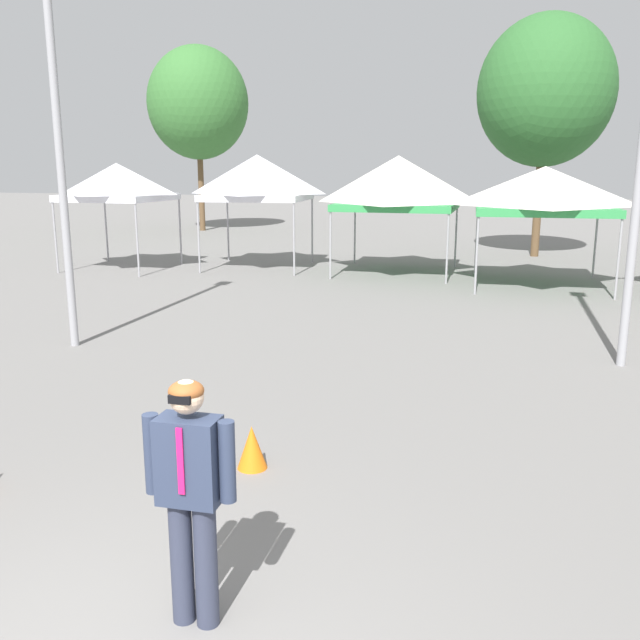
{
  "coord_description": "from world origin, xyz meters",
  "views": [
    {
      "loc": [
        2.14,
        -3.09,
        3.13
      ],
      "look_at": [
        0.12,
        4.79,
        1.3
      ],
      "focal_mm": 38.33,
      "sensor_mm": 36.0,
      "label": 1
    }
  ],
  "objects_px": {
    "canopy_tent_behind_right": "(117,182)",
    "tree_behind_tents_left": "(198,103)",
    "traffic_cone_lot_center": "(252,447)",
    "canopy_tent_far_left": "(257,178)",
    "canopy_tent_behind_left": "(544,190)",
    "person_foreground": "(190,486)",
    "light_pole_opposite_side": "(53,78)",
    "canopy_tent_left_of_center": "(398,183)",
    "tree_behind_tents_center": "(546,91)"
  },
  "relations": [
    {
      "from": "canopy_tent_far_left",
      "to": "person_foreground",
      "type": "distance_m",
      "value": 17.45
    },
    {
      "from": "tree_behind_tents_center",
      "to": "person_foreground",
      "type": "bearing_deg",
      "value": -98.69
    },
    {
      "from": "canopy_tent_behind_right",
      "to": "light_pole_opposite_side",
      "type": "xyz_separation_m",
      "value": [
        4.12,
        -8.73,
        1.89
      ]
    },
    {
      "from": "canopy_tent_behind_left",
      "to": "tree_behind_tents_center",
      "type": "bearing_deg",
      "value": 88.02
    },
    {
      "from": "canopy_tent_behind_right",
      "to": "tree_behind_tents_left",
      "type": "xyz_separation_m",
      "value": [
        -2.95,
        12.82,
        3.46
      ]
    },
    {
      "from": "tree_behind_tents_left",
      "to": "canopy_tent_behind_right",
      "type": "bearing_deg",
      "value": -77.04
    },
    {
      "from": "canopy_tent_behind_right",
      "to": "tree_behind_tents_center",
      "type": "height_order",
      "value": "tree_behind_tents_center"
    },
    {
      "from": "canopy_tent_behind_right",
      "to": "person_foreground",
      "type": "bearing_deg",
      "value": -58.28
    },
    {
      "from": "traffic_cone_lot_center",
      "to": "person_foreground",
      "type": "bearing_deg",
      "value": -79.11
    },
    {
      "from": "canopy_tent_behind_right",
      "to": "person_foreground",
      "type": "height_order",
      "value": "canopy_tent_behind_right"
    },
    {
      "from": "canopy_tent_far_left",
      "to": "tree_behind_tents_left",
      "type": "relative_size",
      "value": 0.4
    },
    {
      "from": "canopy_tent_behind_right",
      "to": "light_pole_opposite_side",
      "type": "height_order",
      "value": "light_pole_opposite_side"
    },
    {
      "from": "person_foreground",
      "to": "light_pole_opposite_side",
      "type": "bearing_deg",
      "value": 129.18
    },
    {
      "from": "canopy_tent_left_of_center",
      "to": "light_pole_opposite_side",
      "type": "height_order",
      "value": "light_pole_opposite_side"
    },
    {
      "from": "canopy_tent_behind_right",
      "to": "canopy_tent_far_left",
      "type": "distance_m",
      "value": 4.29
    },
    {
      "from": "tree_behind_tents_left",
      "to": "tree_behind_tents_center",
      "type": "bearing_deg",
      "value": -22.42
    },
    {
      "from": "canopy_tent_behind_right",
      "to": "person_foreground",
      "type": "relative_size",
      "value": 1.82
    },
    {
      "from": "canopy_tent_left_of_center",
      "to": "traffic_cone_lot_center",
      "type": "distance_m",
      "value": 14.24
    },
    {
      "from": "canopy_tent_behind_left",
      "to": "traffic_cone_lot_center",
      "type": "height_order",
      "value": "canopy_tent_behind_left"
    },
    {
      "from": "canopy_tent_left_of_center",
      "to": "person_foreground",
      "type": "relative_size",
      "value": 1.95
    },
    {
      "from": "canopy_tent_far_left",
      "to": "canopy_tent_behind_left",
      "type": "relative_size",
      "value": 0.98
    },
    {
      "from": "tree_behind_tents_left",
      "to": "traffic_cone_lot_center",
      "type": "bearing_deg",
      "value": -65.07
    },
    {
      "from": "person_foreground",
      "to": "tree_behind_tents_left",
      "type": "bearing_deg",
      "value": 113.78
    },
    {
      "from": "tree_behind_tents_center",
      "to": "tree_behind_tents_left",
      "type": "bearing_deg",
      "value": 157.58
    },
    {
      "from": "canopy_tent_behind_left",
      "to": "light_pole_opposite_side",
      "type": "xyz_separation_m",
      "value": [
        -8.38,
        -8.61,
        2.02
      ]
    },
    {
      "from": "person_foreground",
      "to": "tree_behind_tents_center",
      "type": "relative_size",
      "value": 0.22
    },
    {
      "from": "canopy_tent_left_of_center",
      "to": "light_pole_opposite_side",
      "type": "bearing_deg",
      "value": -113.54
    },
    {
      "from": "light_pole_opposite_side",
      "to": "canopy_tent_left_of_center",
      "type": "bearing_deg",
      "value": 66.46
    },
    {
      "from": "tree_behind_tents_left",
      "to": "light_pole_opposite_side",
      "type": "bearing_deg",
      "value": -71.85
    },
    {
      "from": "canopy_tent_far_left",
      "to": "traffic_cone_lot_center",
      "type": "height_order",
      "value": "canopy_tent_far_left"
    },
    {
      "from": "canopy_tent_behind_left",
      "to": "person_foreground",
      "type": "height_order",
      "value": "canopy_tent_behind_left"
    },
    {
      "from": "canopy_tent_far_left",
      "to": "person_foreground",
      "type": "height_order",
      "value": "canopy_tent_far_left"
    },
    {
      "from": "person_foreground",
      "to": "traffic_cone_lot_center",
      "type": "xyz_separation_m",
      "value": [
        -0.48,
        2.47,
        -0.8
      ]
    },
    {
      "from": "canopy_tent_behind_left",
      "to": "person_foreground",
      "type": "bearing_deg",
      "value": -101.51
    },
    {
      "from": "light_pole_opposite_side",
      "to": "tree_behind_tents_left",
      "type": "distance_m",
      "value": 22.74
    },
    {
      "from": "traffic_cone_lot_center",
      "to": "tree_behind_tents_left",
      "type": "bearing_deg",
      "value": 114.93
    },
    {
      "from": "canopy_tent_behind_left",
      "to": "traffic_cone_lot_center",
      "type": "relative_size",
      "value": 7.62
    },
    {
      "from": "tree_behind_tents_left",
      "to": "traffic_cone_lot_center",
      "type": "relative_size",
      "value": 18.82
    },
    {
      "from": "light_pole_opposite_side",
      "to": "canopy_tent_behind_left",
      "type": "bearing_deg",
      "value": 45.79
    },
    {
      "from": "canopy_tent_behind_left",
      "to": "traffic_cone_lot_center",
      "type": "xyz_separation_m",
      "value": [
        -3.55,
        -12.64,
        -2.3
      ]
    },
    {
      "from": "canopy_tent_behind_left",
      "to": "tree_behind_tents_center",
      "type": "relative_size",
      "value": 0.44
    },
    {
      "from": "light_pole_opposite_side",
      "to": "tree_behind_tents_center",
      "type": "xyz_separation_m",
      "value": [
        8.6,
        15.09,
        1.07
      ]
    },
    {
      "from": "person_foreground",
      "to": "tree_behind_tents_center",
      "type": "distance_m",
      "value": 22.32
    },
    {
      "from": "canopy_tent_left_of_center",
      "to": "light_pole_opposite_side",
      "type": "xyz_separation_m",
      "value": [
        -4.35,
        -9.99,
        1.89
      ]
    },
    {
      "from": "tree_behind_tents_center",
      "to": "traffic_cone_lot_center",
      "type": "bearing_deg",
      "value": -101.18
    },
    {
      "from": "canopy_tent_far_left",
      "to": "canopy_tent_behind_left",
      "type": "height_order",
      "value": "canopy_tent_far_left"
    },
    {
      "from": "canopy_tent_left_of_center",
      "to": "person_foreground",
      "type": "xyz_separation_m",
      "value": [
        0.95,
        -16.49,
        -1.64
      ]
    },
    {
      "from": "canopy_tent_behind_right",
      "to": "tree_behind_tents_left",
      "type": "relative_size",
      "value": 0.37
    },
    {
      "from": "canopy_tent_far_left",
      "to": "canopy_tent_left_of_center",
      "type": "xyz_separation_m",
      "value": [
        4.38,
        -0.03,
        -0.13
      ]
    },
    {
      "from": "light_pole_opposite_side",
      "to": "traffic_cone_lot_center",
      "type": "distance_m",
      "value": 7.63
    }
  ]
}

